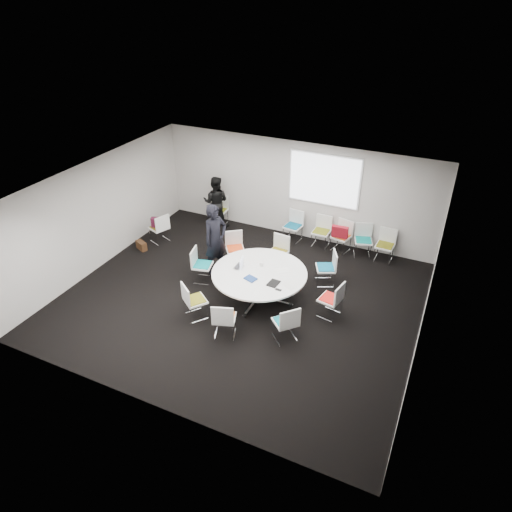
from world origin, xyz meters
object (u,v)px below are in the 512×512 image
at_px(chair_back_d, 363,246).
at_px(person_back, 216,202).
at_px(chair_ring_a, 330,305).
at_px(cup, 261,264).
at_px(chair_ring_e, 202,271).
at_px(laptop, 240,266).
at_px(chair_person_back, 219,216).
at_px(brown_bag, 141,245).
at_px(conference_table, 259,279).
at_px(chair_ring_g, 225,325).
at_px(chair_ring_b, 326,274).
at_px(chair_back_a, 293,232).
at_px(chair_ring_c, 278,258).
at_px(chair_ring_h, 285,328).
at_px(chair_ring_d, 235,254).
at_px(chair_back_e, 384,251).
at_px(chair_back_c, 341,242).
at_px(chair_back_b, 321,237).
at_px(chair_ring_f, 195,307).
at_px(chair_spare_left, 160,233).
at_px(maroon_bag, 158,222).
at_px(person_main, 216,239).

relative_size(chair_back_d, person_back, 0.55).
relative_size(chair_ring_a, cup, 9.78).
height_order(chair_ring_e, laptop, chair_ring_e).
relative_size(chair_person_back, brown_bag, 2.44).
bearing_deg(conference_table, chair_ring_g, -94.43).
xyz_separation_m(chair_ring_b, cup, (-1.29, -0.98, 0.50)).
distance_m(chair_ring_a, chair_back_a, 3.50).
height_order(chair_ring_b, chair_ring_c, same).
height_order(chair_ring_g, chair_ring_h, same).
distance_m(chair_back_d, chair_person_back, 4.43).
bearing_deg(chair_person_back, brown_bag, 58.40).
relative_size(chair_ring_a, chair_ring_e, 1.00).
relative_size(chair_ring_g, cup, 9.78).
distance_m(chair_ring_b, chair_back_d, 1.80).
relative_size(chair_ring_e, brown_bag, 2.44).
distance_m(chair_back_a, cup, 2.74).
height_order(chair_ring_d, chair_ring_h, same).
bearing_deg(chair_ring_d, cup, 106.69).
bearing_deg(chair_back_e, cup, 51.00).
height_order(chair_back_c, laptop, chair_back_c).
height_order(chair_ring_c, chair_ring_e, same).
distance_m(chair_ring_c, chair_ring_h, 2.79).
bearing_deg(chair_ring_b, cup, 102.07).
relative_size(chair_back_d, chair_person_back, 1.00).
relative_size(chair_ring_b, chair_back_a, 1.00).
bearing_deg(chair_ring_d, chair_back_e, 171.20).
bearing_deg(chair_back_b, chair_ring_a, 112.48).
bearing_deg(chair_ring_d, chair_ring_e, 34.27).
xyz_separation_m(chair_ring_a, chair_ring_e, (-3.28, 0.01, 0.00)).
bearing_deg(chair_ring_c, chair_ring_b, 178.59).
distance_m(chair_ring_f, chair_spare_left, 3.67).
bearing_deg(chair_ring_g, chair_ring_a, 21.66).
xyz_separation_m(chair_ring_h, person_back, (-3.79, 3.89, 0.52)).
height_order(laptop, maroon_bag, maroon_bag).
relative_size(chair_ring_b, chair_ring_h, 1.00).
relative_size(chair_ring_g, chair_back_b, 1.00).
bearing_deg(chair_ring_d, chair_ring_f, 59.05).
bearing_deg(chair_ring_c, person_back, -21.71).
relative_size(chair_ring_a, chair_back_b, 1.00).
distance_m(chair_ring_a, chair_back_c, 2.94).
relative_size(chair_back_e, person_back, 0.55).
relative_size(chair_ring_d, chair_back_e, 1.00).
bearing_deg(chair_spare_left, chair_back_a, -42.39).
bearing_deg(chair_ring_h, chair_person_back, 86.46).
relative_size(chair_ring_h, maroon_bag, 2.20).
xyz_separation_m(chair_ring_g, person_main, (-1.36, 2.12, 0.66)).
bearing_deg(chair_ring_c, chair_person_back, -24.49).
bearing_deg(chair_back_e, chair_ring_h, 75.63).
height_order(chair_ring_d, chair_back_d, same).
xyz_separation_m(chair_ring_b, chair_ring_h, (-0.14, -2.32, 0.00)).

